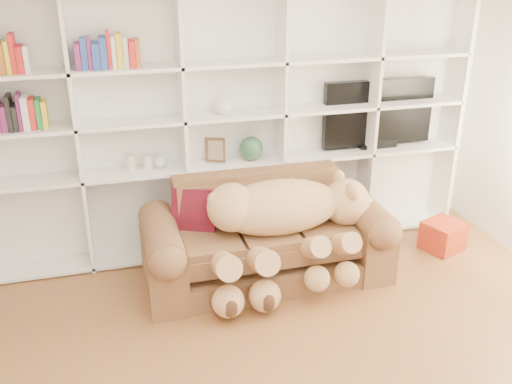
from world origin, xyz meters
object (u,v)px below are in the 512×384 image
object	(u,v)px
tv	(378,114)
gift_box	(443,236)
sofa	(265,242)
teddy_bear	(283,221)

from	to	relation	value
tv	gift_box	bearing A→B (deg)	-54.31
gift_box	tv	world-z (taller)	tv
sofa	teddy_bear	size ratio (longest dim) A/B	1.34
teddy_bear	tv	xyz separation A→B (m)	(1.21, 0.82, 0.59)
sofa	teddy_bear	bearing A→B (deg)	-60.26
teddy_bear	gift_box	bearing A→B (deg)	0.67
sofa	tv	distance (m)	1.69
sofa	gift_box	xyz separation A→B (m)	(1.76, 0.02, -0.19)
sofa	teddy_bear	xyz separation A→B (m)	(0.10, -0.17, 0.27)
sofa	gift_box	distance (m)	1.77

